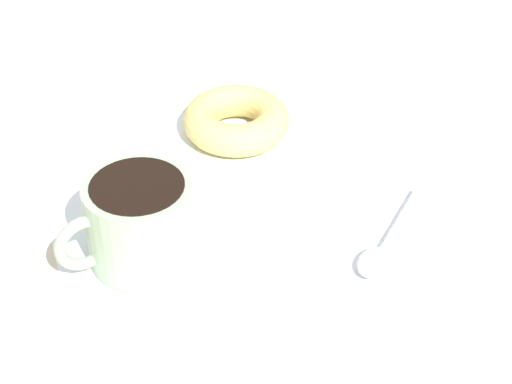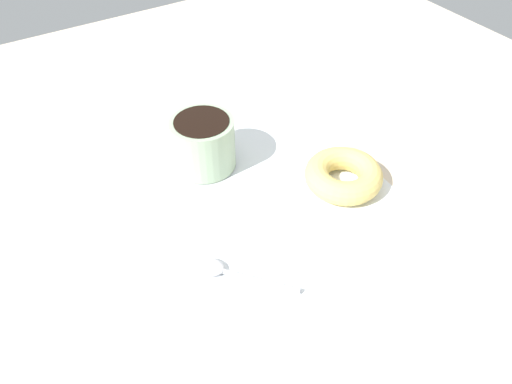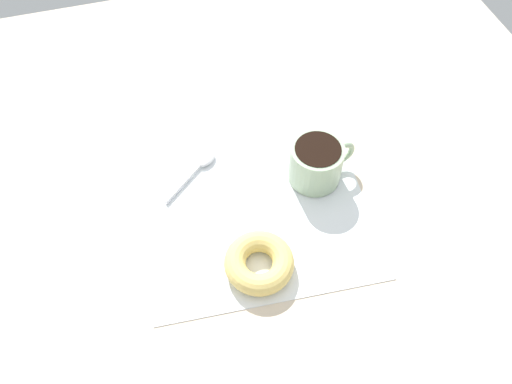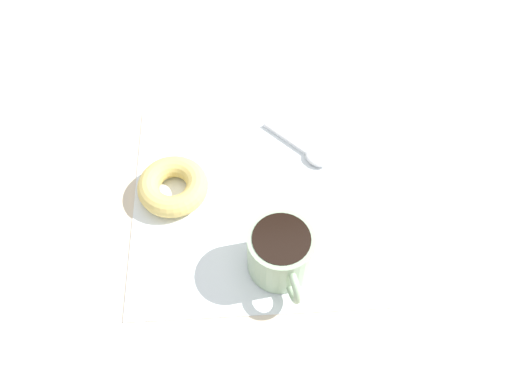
% 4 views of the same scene
% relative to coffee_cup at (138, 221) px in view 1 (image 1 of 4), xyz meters
% --- Properties ---
extents(ground_plane, '(1.20, 1.20, 0.02)m').
position_rel_coffee_cup_xyz_m(ground_plane, '(-0.05, 0.11, -0.05)').
color(ground_plane, beige).
extents(napkin, '(0.36, 0.36, 0.00)m').
position_rel_coffee_cup_xyz_m(napkin, '(-0.02, 0.10, -0.04)').
color(napkin, white).
rests_on(napkin, ground_plane).
extents(coffee_cup, '(0.08, 0.11, 0.07)m').
position_rel_coffee_cup_xyz_m(coffee_cup, '(0.00, 0.00, 0.00)').
color(coffee_cup, '#9EB793').
rests_on(coffee_cup, napkin).
extents(donut, '(0.10, 0.10, 0.03)m').
position_rel_coffee_cup_xyz_m(donut, '(-0.13, 0.13, -0.02)').
color(donut, '#E5C66B').
rests_on(donut, napkin).
extents(spoon, '(0.09, 0.10, 0.01)m').
position_rel_coffee_cup_xyz_m(spoon, '(0.07, 0.17, -0.03)').
color(spoon, silver).
rests_on(spoon, napkin).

